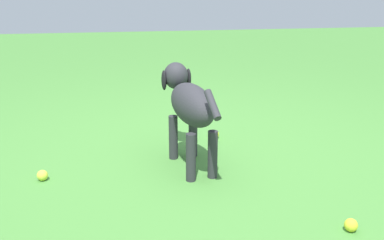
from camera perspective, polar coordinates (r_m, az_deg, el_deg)
name	(u,v)px	position (r m, az deg, el deg)	size (l,w,h in m)	color
ground	(200,164)	(2.99, 1.05, -5.54)	(14.00, 14.00, 0.00)	#478438
dog	(189,104)	(2.85, -0.36, 2.07)	(0.32, 0.92, 0.63)	#2D2D33
tennis_ball_0	(215,134)	(3.43, 2.87, -1.80)	(0.07, 0.07, 0.07)	#CCE329
tennis_ball_1	(351,225)	(2.39, 19.40, -12.39)	(0.07, 0.07, 0.07)	yellow
tennis_ball_2	(42,175)	(2.90, -18.34, -6.64)	(0.07, 0.07, 0.07)	#D5E340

